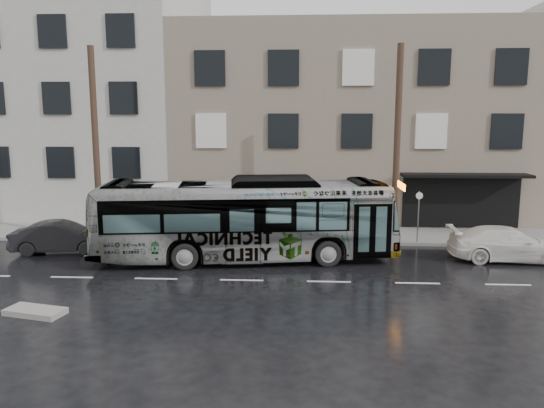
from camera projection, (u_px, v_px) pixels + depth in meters
The scene contains 11 objects.
ground at pixel (248, 262), 21.96m from camera, with size 120.00×120.00×0.00m, color black.
sidewalk at pixel (258, 234), 26.78m from camera, with size 90.00×3.60×0.15m, color gray.
building_taupe at pixel (347, 124), 33.29m from camera, with size 20.00×12.00×11.00m, color gray.
building_grey at pixel (2, 85), 35.62m from camera, with size 26.00×15.00×16.00m, color #BAB6B0.
utility_pole_front at pixel (397, 145), 24.09m from camera, with size 0.30×0.30×9.00m, color #452F22.
utility_pole_rear at pixel (96, 144), 24.86m from camera, with size 0.30×0.30×9.00m, color #452F22.
sign_post at pixel (418, 217), 24.57m from camera, with size 0.06×0.06×2.40m, color slate.
bus at pixel (245, 219), 22.02m from camera, with size 2.91×12.43×3.46m, color #B2B2B2.
white_sedan at pixel (508, 244), 22.09m from camera, with size 1.97×4.84×1.41m, color silver.
dark_sedan at pixel (62, 237), 23.34m from camera, with size 1.47×4.22×1.39m, color black.
slush_pile at pixel (35, 312), 16.14m from camera, with size 1.80×0.80×0.18m, color gray.
Camera 1 is at (2.17, -21.18, 5.98)m, focal length 35.00 mm.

